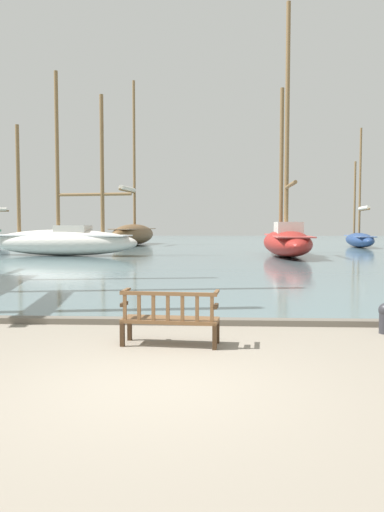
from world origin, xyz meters
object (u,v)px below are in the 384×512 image
(sailboat_outer_starboard, at_px, (359,238))
(park_bench, at_px, (170,317))
(sailboat_nearest_port, at_px, (63,239))
(sailboat_mid_starboard, at_px, (286,238))
(sailboat_nearest_starboard, at_px, (134,233))

(sailboat_outer_starboard, bearing_deg, park_bench, -110.29)
(park_bench, xyz_separation_m, sailboat_outer_starboard, (13.24, 35.79, 0.41))
(sailboat_nearest_port, height_order, sailboat_mid_starboard, sailboat_mid_starboard)
(sailboat_mid_starboard, bearing_deg, sailboat_nearest_port, -178.50)
(sailboat_outer_starboard, xyz_separation_m, sailboat_nearest_starboard, (-20.42, 4.04, 0.39))
(sailboat_mid_starboard, distance_m, sailboat_nearest_starboard, 20.80)
(park_bench, xyz_separation_m, sailboat_nearest_port, (-8.86, 22.72, 0.65))
(sailboat_outer_starboard, height_order, sailboat_mid_starboard, sailboat_mid_starboard)
(sailboat_mid_starboard, bearing_deg, sailboat_outer_starboard, 57.52)
(sailboat_nearest_port, height_order, sailboat_nearest_starboard, sailboat_nearest_starboard)
(sailboat_nearest_port, bearing_deg, sailboat_nearest_starboard, 84.40)
(sailboat_mid_starboard, relative_size, sailboat_nearest_starboard, 0.99)
(sailboat_outer_starboard, relative_size, sailboat_nearest_starboard, 0.65)
(sailboat_nearest_starboard, bearing_deg, park_bench, -79.78)
(sailboat_outer_starboard, bearing_deg, sailboat_mid_starboard, -122.48)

